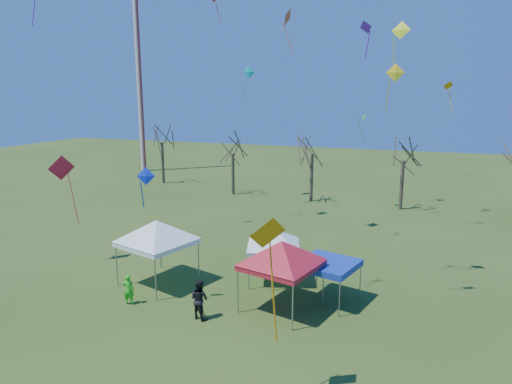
% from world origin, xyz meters
% --- Properties ---
extents(ground, '(140.00, 140.00, 0.00)m').
position_xyz_m(ground, '(0.00, 0.00, 0.00)').
color(ground, '#304B18').
rests_on(ground, ground).
extents(radio_mast, '(0.70, 0.70, 25.00)m').
position_xyz_m(radio_mast, '(-28.00, 34.00, 12.50)').
color(radio_mast, silver).
rests_on(radio_mast, ground).
extents(tree_0, '(3.83, 3.83, 8.44)m').
position_xyz_m(tree_0, '(-20.85, 27.38, 6.49)').
color(tree_0, '#3D2D21').
rests_on(tree_0, ground).
extents(tree_1, '(3.42, 3.42, 7.54)m').
position_xyz_m(tree_1, '(-10.77, 24.65, 5.79)').
color(tree_1, '#3D2D21').
rests_on(tree_1, ground).
extents(tree_2, '(3.71, 3.71, 8.18)m').
position_xyz_m(tree_2, '(-2.37, 24.38, 6.29)').
color(tree_2, '#3D2D21').
rests_on(tree_2, ground).
extents(tree_3, '(3.59, 3.59, 7.91)m').
position_xyz_m(tree_3, '(6.03, 24.04, 6.08)').
color(tree_3, '#3D2D21').
rests_on(tree_3, ground).
extents(tent_white_west, '(4.56, 4.56, 4.19)m').
position_xyz_m(tent_white_west, '(-5.62, 2.08, 3.38)').
color(tent_white_west, gray).
rests_on(tent_white_west, ground).
extents(tent_white_mid, '(3.78, 3.78, 3.49)m').
position_xyz_m(tent_white_mid, '(0.22, 4.66, 2.82)').
color(tent_white_mid, gray).
rests_on(tent_white_mid, ground).
extents(tent_red, '(4.42, 4.42, 4.02)m').
position_xyz_m(tent_red, '(1.67, 1.47, 3.25)').
color(tent_red, gray).
rests_on(tent_red, ground).
extents(tent_blue, '(3.27, 3.27, 2.10)m').
position_xyz_m(tent_blue, '(3.59, 3.13, 1.93)').
color(tent_blue, gray).
rests_on(tent_blue, ground).
extents(person_dark, '(1.09, 0.95, 1.91)m').
position_xyz_m(person_dark, '(-1.62, -0.76, 0.95)').
color(person_dark, black).
rests_on(person_dark, ground).
extents(person_green, '(0.63, 0.49, 1.55)m').
position_xyz_m(person_green, '(-5.62, -0.67, 0.77)').
color(person_green, '#28CE21').
rests_on(person_green, ground).
extents(kite_22, '(0.84, 0.92, 2.47)m').
position_xyz_m(kite_22, '(2.48, 22.82, 8.18)').
color(kite_22, green).
rests_on(kite_22, ground).
extents(kite_13, '(1.11, 1.10, 2.86)m').
position_xyz_m(kite_13, '(-7.12, 19.92, 12.14)').
color(kite_13, '#0DCFB5').
rests_on(kite_13, ground).
extents(kite_19, '(1.05, 0.95, 2.31)m').
position_xyz_m(kite_19, '(9.16, 22.77, 10.92)').
color(kite_19, orange).
rests_on(kite_19, ground).
extents(kite_27, '(0.88, 0.57, 2.11)m').
position_xyz_m(kite_27, '(6.22, 3.54, 11.20)').
color(kite_27, yellow).
rests_on(kite_27, ground).
extents(kite_1, '(0.87, 0.54, 1.99)m').
position_xyz_m(kite_1, '(-4.46, -0.42, 6.50)').
color(kite_1, '#142CD9').
rests_on(kite_1, ground).
extents(kite_17, '(0.98, 0.58, 2.91)m').
position_xyz_m(kite_17, '(6.17, 6.37, 13.32)').
color(kite_17, '#E4FF1A').
rests_on(kite_17, ground).
extents(kite_18, '(0.84, 0.75, 1.83)m').
position_xyz_m(kite_18, '(4.54, 5.95, 13.50)').
color(kite_18, '#5D19B2').
rests_on(kite_18, ground).
extents(kite_11, '(0.79, 1.34, 2.92)m').
position_xyz_m(kite_11, '(-1.63, 12.85, 15.35)').
color(kite_11, '#EC470C').
rests_on(kite_11, ground).
extents(kite_14, '(1.38, 1.67, 4.26)m').
position_xyz_m(kite_14, '(-12.58, 2.88, 5.97)').
color(kite_14, red).
rests_on(kite_14, ground).
extents(kite_5, '(1.46, 1.53, 4.42)m').
position_xyz_m(kite_5, '(3.18, -5.12, 5.94)').
color(kite_5, orange).
rests_on(kite_5, ground).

